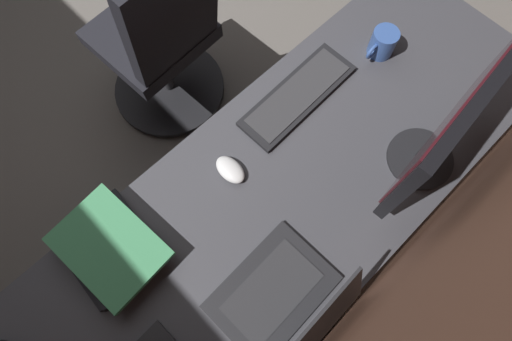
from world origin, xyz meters
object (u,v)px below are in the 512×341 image
object	(u,v)px
laptop_leftmost	(289,306)
office_chair	(163,45)
drawer_pedestal	(224,285)
monitor_primary	(456,120)
coffee_mug	(382,43)
book_stack_near	(110,248)
mouse_main	(230,170)
keyboard_main	(298,95)

from	to	relation	value
laptop_leftmost	office_chair	world-z (taller)	office_chair
drawer_pedestal	office_chair	distance (m)	1.01
monitor_primary	coffee_mug	size ratio (longest dim) A/B	4.39
book_stack_near	office_chair	distance (m)	0.96
drawer_pedestal	monitor_primary	bearing A→B (deg)	165.03
laptop_leftmost	coffee_mug	xyz separation A→B (m)	(-0.81, -0.36, -0.00)
drawer_pedestal	office_chair	xyz separation A→B (m)	(-0.47, -0.89, 0.11)
mouse_main	office_chair	size ratio (longest dim) A/B	0.11
keyboard_main	office_chair	world-z (taller)	office_chair
monitor_primary	mouse_main	distance (m)	0.62
book_stack_near	coffee_mug	world-z (taller)	coffee_mug
mouse_main	office_chair	distance (m)	0.80
mouse_main	office_chair	bearing A→B (deg)	-108.87
monitor_primary	coffee_mug	xyz separation A→B (m)	(-0.21, -0.34, -0.21)
book_stack_near	laptop_leftmost	bearing A→B (deg)	118.50
monitor_primary	mouse_main	xyz separation A→B (m)	(0.44, -0.37, -0.24)
coffee_mug	book_stack_near	bearing A→B (deg)	-4.66
monitor_primary	coffee_mug	bearing A→B (deg)	-122.02
coffee_mug	monitor_primary	bearing A→B (deg)	57.98
keyboard_main	mouse_main	size ratio (longest dim) A/B	4.08
drawer_pedestal	office_chair	size ratio (longest dim) A/B	0.72
drawer_pedestal	book_stack_near	bearing A→B (deg)	-55.94
monitor_primary	laptop_leftmost	size ratio (longest dim) A/B	1.64
mouse_main	coffee_mug	xyz separation A→B (m)	(-0.65, 0.03, 0.03)
mouse_main	coffee_mug	bearing A→B (deg)	177.32
drawer_pedestal	mouse_main	distance (m)	0.50
book_stack_near	coffee_mug	xyz separation A→B (m)	(-1.05, 0.09, 0.01)
keyboard_main	book_stack_near	world-z (taller)	book_stack_near
keyboard_main	coffee_mug	world-z (taller)	coffee_mug
monitor_primary	laptop_leftmost	world-z (taller)	monitor_primary
mouse_main	book_stack_near	size ratio (longest dim) A/B	0.34
keyboard_main	coffee_mug	bearing A→B (deg)	167.85
laptop_leftmost	mouse_main	world-z (taller)	laptop_leftmost
keyboard_main	book_stack_near	size ratio (longest dim) A/B	1.38
drawer_pedestal	mouse_main	xyz separation A→B (m)	(-0.23, -0.19, 0.40)
keyboard_main	mouse_main	distance (m)	0.33
drawer_pedestal	laptop_leftmost	xyz separation A→B (m)	(-0.08, 0.20, 0.44)
coffee_mug	office_chair	bearing A→B (deg)	-60.57
laptop_leftmost	book_stack_near	world-z (taller)	laptop_leftmost
laptop_leftmost	book_stack_near	distance (m)	0.51
keyboard_main	laptop_leftmost	bearing A→B (deg)	41.57
drawer_pedestal	coffee_mug	size ratio (longest dim) A/B	5.57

